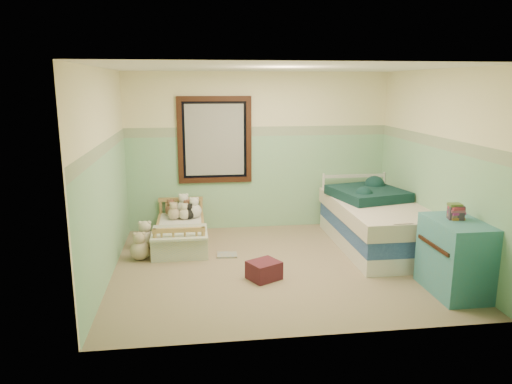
{
  "coord_description": "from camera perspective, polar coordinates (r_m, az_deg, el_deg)",
  "views": [
    {
      "loc": [
        -1.06,
        -5.81,
        2.32
      ],
      "look_at": [
        -0.23,
        0.35,
        0.91
      ],
      "focal_mm": 33.8,
      "sensor_mm": 36.0,
      "label": 1
    }
  ],
  "objects": [
    {
      "name": "toddler_bed_frame",
      "position": [
        7.21,
        -8.9,
        -5.42
      ],
      "size": [
        0.7,
        1.4,
        0.18
      ],
      "primitive_type": "cube",
      "color": "#A27938",
      "rests_on": "floor"
    },
    {
      "name": "plush_bed_dark",
      "position": [
        7.4,
        -7.93,
        -2.58
      ],
      "size": [
        0.16,
        0.16,
        0.16
      ],
      "primitive_type": "sphere",
      "color": "black",
      "rests_on": "toddler_mattress"
    },
    {
      "name": "twin_bed_frame",
      "position": [
        7.22,
        14.03,
        -5.48
      ],
      "size": [
        1.09,
        2.17,
        0.22
      ],
      "primitive_type": "cube",
      "color": "white",
      "rests_on": "floor"
    },
    {
      "name": "plush_bed_brown",
      "position": [
        7.62,
        -10.03,
        -2.14
      ],
      "size": [
        0.18,
        0.18,
        0.18
      ],
      "primitive_type": "sphere",
      "color": "brown",
      "rests_on": "toddler_mattress"
    },
    {
      "name": "twin_mattress",
      "position": [
        7.1,
        14.21,
        -2.1
      ],
      "size": [
        1.13,
        2.21,
        0.22
      ],
      "primitive_type": "cube",
      "color": "beige",
      "rests_on": "twin_boxspring"
    },
    {
      "name": "extra_plush_3",
      "position": [
        7.38,
        -8.46,
        -2.59
      ],
      "size": [
        0.17,
        0.17,
        0.17
      ],
      "primitive_type": "sphere",
      "color": "beige",
      "rests_on": "toddler_mattress"
    },
    {
      "name": "window_blinds",
      "position": [
        7.64,
        -4.92,
        6.16
      ],
      "size": [
        0.92,
        0.01,
        1.12
      ],
      "primitive_type": "cube",
      "color": "#B7B7AE",
      "rests_on": "window_frame"
    },
    {
      "name": "teal_blanket",
      "position": [
        7.31,
        13.07,
        -0.16
      ],
      "size": [
        1.12,
        1.16,
        0.14
      ],
      "primitive_type": "cube",
      "rotation": [
        0.0,
        0.0,
        0.23
      ],
      "color": "#0B2929",
      "rests_on": "twin_mattress"
    },
    {
      "name": "extra_plush_0",
      "position": [
        7.6,
        -7.67,
        -2.12
      ],
      "size": [
        0.17,
        0.17,
        0.17
      ],
      "primitive_type": "sphere",
      "color": "beige",
      "rests_on": "toddler_mattress"
    },
    {
      "name": "ceiling",
      "position": [
        5.91,
        2.78,
        14.58
      ],
      "size": [
        4.2,
        3.6,
        0.02
      ],
      "primitive_type": "cube",
      "color": "white",
      "rests_on": "wall_back"
    },
    {
      "name": "toddler_mattress",
      "position": [
        7.17,
        -8.94,
        -4.28
      ],
      "size": [
        0.64,
        1.34,
        0.12
      ],
      "primitive_type": "cube",
      "color": "silver",
      "rests_on": "toddler_bed_frame"
    },
    {
      "name": "plush_bed_white",
      "position": [
        7.6,
        -8.53,
        -1.89
      ],
      "size": [
        0.24,
        0.24,
        0.24
      ],
      "primitive_type": "sphere",
      "color": "white",
      "rests_on": "toddler_mattress"
    },
    {
      "name": "floor",
      "position": [
        6.35,
        2.54,
        -8.8
      ],
      "size": [
        4.2,
        3.6,
        0.02
      ],
      "primitive_type": "cube",
      "color": "#806A50",
      "rests_on": "ground"
    },
    {
      "name": "red_pillow",
      "position": [
        5.9,
        0.95,
        -9.24
      ],
      "size": [
        0.46,
        0.44,
        0.22
      ],
      "primitive_type": "cube",
      "rotation": [
        0.0,
        0.0,
        0.5
      ],
      "color": "maroon",
      "rests_on": "floor"
    },
    {
      "name": "plush_floor_tan",
      "position": [
        6.68,
        -13.58,
        -6.74
      ],
      "size": [
        0.26,
        0.26,
        0.26
      ],
      "primitive_type": "sphere",
      "color": "tan",
      "rests_on": "floor"
    },
    {
      "name": "twin_boxspring",
      "position": [
        7.15,
        14.12,
        -3.8
      ],
      "size": [
        1.09,
        2.17,
        0.22
      ],
      "primitive_type": "cube",
      "color": "navy",
      "rests_on": "twin_bed_frame"
    },
    {
      "name": "plush_bed_tan",
      "position": [
        7.4,
        -9.71,
        -2.55
      ],
      "size": [
        0.18,
        0.18,
        0.18
      ],
      "primitive_type": "sphere",
      "color": "tan",
      "rests_on": "toddler_mattress"
    },
    {
      "name": "wall_left",
      "position": [
        6.0,
        -17.51,
        1.88
      ],
      "size": [
        0.04,
        3.6,
        2.5
      ],
      "primitive_type": "cube",
      "color": "beige",
      "rests_on": "floor"
    },
    {
      "name": "extra_plush_1",
      "position": [
        7.55,
        -8.13,
        -2.19
      ],
      "size": [
        0.18,
        0.18,
        0.18
      ],
      "primitive_type": "sphere",
      "color": "brown",
      "rests_on": "toddler_mattress"
    },
    {
      "name": "floor_book",
      "position": [
        6.69,
        -3.44,
        -7.45
      ],
      "size": [
        0.29,
        0.24,
        0.03
      ],
      "primitive_type": "cube",
      "rotation": [
        0.0,
        0.0,
        -0.08
      ],
      "color": "gold",
      "rests_on": "floor"
    },
    {
      "name": "border_strip",
      "position": [
        7.7,
        0.31,
        7.19
      ],
      "size": [
        4.2,
        0.01,
        0.15
      ],
      "primitive_type": "cube",
      "color": "#416740",
      "rests_on": "wall_back"
    },
    {
      "name": "extra_plush_2",
      "position": [
        7.45,
        -7.3,
        -2.23
      ],
      "size": [
        0.22,
        0.22,
        0.22
      ],
      "primitive_type": "sphere",
      "color": "white",
      "rests_on": "toddler_mattress"
    },
    {
      "name": "book_stack",
      "position": [
        5.79,
        22.57,
        -2.23
      ],
      "size": [
        0.18,
        0.16,
        0.16
      ],
      "primitive_type": "cube",
      "rotation": [
        0.0,
        0.0,
        -0.22
      ],
      "color": "#482D2D",
      "rests_on": "dresser"
    },
    {
      "name": "patchwork_quilt",
      "position": [
        6.73,
        -9.03,
        -4.74
      ],
      "size": [
        0.76,
        0.7,
        0.03
      ],
      "primitive_type": "cube",
      "color": "#89ACCB",
      "rests_on": "toddler_mattress"
    },
    {
      "name": "plush_floor_cream",
      "position": [
        7.11,
        -12.96,
        -5.46
      ],
      "size": [
        0.28,
        0.28,
        0.28
      ],
      "primitive_type": "sphere",
      "color": "beige",
      "rests_on": "floor"
    },
    {
      "name": "wall_back",
      "position": [
        7.76,
        0.29,
        4.81
      ],
      "size": [
        4.2,
        0.04,
        2.5
      ],
      "primitive_type": "cube",
      "color": "beige",
      "rests_on": "floor"
    },
    {
      "name": "window_frame",
      "position": [
        7.63,
        -4.91,
        6.15
      ],
      "size": [
        1.16,
        0.06,
        1.36
      ],
      "primitive_type": "cube",
      "color": "black",
      "rests_on": "wall_back"
    },
    {
      "name": "dresser",
      "position": [
        5.87,
        22.48,
        -7.12
      ],
      "size": [
        0.53,
        0.84,
        0.84
      ],
      "primitive_type": "cube",
      "color": "teal",
      "rests_on": "floor"
    },
    {
      "name": "wall_right",
      "position": [
        6.7,
        20.65,
        2.73
      ],
      "size": [
        0.04,
        3.6,
        2.5
      ],
      "primitive_type": "cube",
      "color": "beige",
      "rests_on": "floor"
    },
    {
      "name": "wall_front",
      "position": [
        4.28,
        6.93,
        -1.8
      ],
      "size": [
        4.2,
        0.04,
        2.5
      ],
      "primitive_type": "cube",
      "color": "beige",
      "rests_on": "floor"
    },
    {
      "name": "wainscot_mint",
      "position": [
        7.83,
        0.3,
        1.17
      ],
      "size": [
        4.2,
        0.01,
        1.5
      ],
      "primitive_type": "cube",
      "color": "#85BE93",
      "rests_on": "floor"
    }
  ]
}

